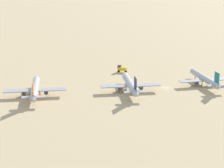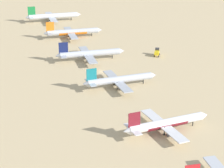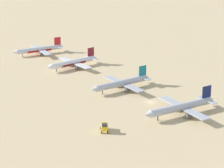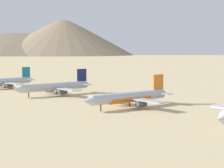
{
  "view_description": "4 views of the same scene",
  "coord_description": "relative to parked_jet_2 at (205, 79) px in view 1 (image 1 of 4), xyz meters",
  "views": [
    {
      "loc": [
        -174.98,
        72.79,
        57.87
      ],
      "look_at": [
        -6.12,
        28.96,
        5.91
      ],
      "focal_mm": 63.44,
      "sensor_mm": 36.0,
      "label": 1
    },
    {
      "loc": [
        -68.78,
        -187.22,
        72.09
      ],
      "look_at": [
        -6.71,
        -28.65,
        5.01
      ],
      "focal_mm": 71.12,
      "sensor_mm": 36.0,
      "label": 2
    },
    {
      "loc": [
        130.58,
        143.51,
        74.66
      ],
      "look_at": [
        6.89,
        -19.54,
        4.79
      ],
      "focal_mm": 74.12,
      "sensor_mm": 36.0,
      "label": 3
    },
    {
      "loc": [
        102.36,
        151.8,
        19.79
      ],
      "look_at": [
        0.91,
        52.71,
        6.92
      ],
      "focal_mm": 65.53,
      "sensor_mm": 36.0,
      "label": 4
    }
  ],
  "objects": [
    {
      "name": "parked_jet_4",
      "position": [
        4.0,
        84.52,
        0.12
      ],
      "size": [
        35.89,
        29.26,
        10.35
      ],
      "color": "#B2B7C1",
      "rests_on": "ground"
    },
    {
      "name": "parked_jet_3",
      "position": [
        -0.3,
        39.66,
        0.19
      ],
      "size": [
        36.17,
        29.49,
        10.43
      ],
      "color": "#B2B7C1",
      "rests_on": "ground"
    },
    {
      "name": "parked_jet_2",
      "position": [
        0.0,
        0.0,
        0.0
      ],
      "size": [
        34.22,
        27.76,
        9.88
      ],
      "color": "#B2B7C1",
      "rests_on": "ground"
    },
    {
      "name": "ground_plane",
      "position": [
        0.43,
        21.09,
        -3.33
      ],
      "size": [
        1800.0,
        1800.0,
        0.0
      ],
      "primitive_type": "plane",
      "color": "tan"
    },
    {
      "name": "service_truck",
      "position": [
        35.3,
        33.59,
        -1.25
      ],
      "size": [
        4.92,
        5.69,
        3.9
      ],
      "color": "yellow",
      "rests_on": "ground"
    }
  ]
}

